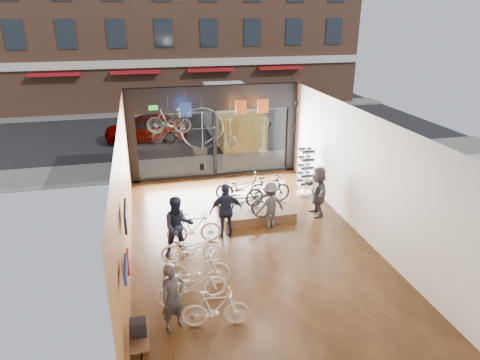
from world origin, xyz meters
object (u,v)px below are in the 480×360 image
object	(u,v)px
customer_2	(226,211)
penny_farthing	(211,129)
floor_bike_5	(194,228)
customer_0	(173,297)
floor_bike_4	(192,248)
customer_3	(270,205)
box_truck	(234,116)
display_bike_left	(243,201)
street_car	(146,127)
floor_bike_2	(192,286)
display_bike_mid	(268,190)
sunglasses_rack	(305,172)
floor_bike_1	(215,308)
customer_1	(178,227)
floor_bike_3	(197,268)
customer_5	(318,191)
display_platform	(255,210)
hung_bike	(169,120)
display_bike_right	(242,187)

from	to	relation	value
customer_2	penny_farthing	size ratio (longest dim) A/B	0.88
floor_bike_5	customer_0	distance (m)	3.76
floor_bike_4	customer_3	bearing A→B (deg)	-50.57
box_truck	customer_0	size ratio (longest dim) A/B	4.24
display_bike_left	penny_farthing	world-z (taller)	penny_farthing
street_car	floor_bike_2	world-z (taller)	street_car
display_bike_mid	sunglasses_rack	size ratio (longest dim) A/B	0.94
floor_bike_5	penny_farthing	xyz separation A→B (m)	(1.21, 3.72, 2.01)
box_truck	floor_bike_1	bearing A→B (deg)	-104.12
street_car	customer_1	bearing A→B (deg)	2.56
floor_bike_1	penny_farthing	xyz separation A→B (m)	(1.24, 7.50, 2.04)
display_bike_mid	sunglasses_rack	world-z (taller)	sunglasses_rack
box_truck	penny_farthing	bearing A→B (deg)	-109.17
customer_2	customer_1	bearing A→B (deg)	23.05
floor_bike_3	customer_0	world-z (taller)	customer_0
floor_bike_2	customer_5	world-z (taller)	customer_5
customer_3	penny_farthing	bearing A→B (deg)	-83.59
floor_bike_5	sunglasses_rack	world-z (taller)	sunglasses_rack
display_platform	customer_0	size ratio (longest dim) A/B	1.50
floor_bike_2	hung_bike	size ratio (longest dim) A/B	1.08
floor_bike_1	display_platform	xyz separation A→B (m)	(2.32, 5.25, -0.31)
floor_bike_2	customer_2	xyz separation A→B (m)	(1.44, 2.97, 0.43)
floor_bike_5	sunglasses_rack	size ratio (longest dim) A/B	0.90
box_truck	floor_bike_5	size ratio (longest dim) A/B	4.15
sunglasses_rack	display_platform	bearing A→B (deg)	-166.07
display_platform	customer_3	size ratio (longest dim) A/B	1.52
customer_1	customer_3	world-z (taller)	customer_1
floor_bike_1	customer_0	bearing A→B (deg)	88.10
customer_5	penny_farthing	world-z (taller)	penny_farthing
customer_1	customer_0	bearing A→B (deg)	-103.65
display_bike_right	customer_1	world-z (taller)	customer_1
box_truck	floor_bike_1	distance (m)	14.73
display_bike_mid	box_truck	bearing A→B (deg)	-16.86
customer_3	sunglasses_rack	distance (m)	3.08
floor_bike_3	customer_0	distance (m)	1.61
floor_bike_2	display_bike_right	world-z (taller)	display_bike_right
floor_bike_4	display_bike_left	size ratio (longest dim) A/B	0.95
floor_bike_3	customer_2	size ratio (longest dim) A/B	0.97
penny_farthing	hung_bike	xyz separation A→B (m)	(-1.53, -0.04, 0.43)
sunglasses_rack	floor_bike_2	bearing A→B (deg)	-146.43
floor_bike_1	customer_1	world-z (taller)	customer_1
display_platform	sunglasses_rack	world-z (taller)	sunglasses_rack
street_car	customer_2	bearing A→B (deg)	10.29
floor_bike_2	display_bike_mid	bearing A→B (deg)	-43.37
customer_3	sunglasses_rack	size ratio (longest dim) A/B	0.86
display_bike_mid	penny_farthing	world-z (taller)	penny_farthing
box_truck	floor_bike_4	bearing A→B (deg)	-107.91
street_car	sunglasses_rack	xyz separation A→B (m)	(5.61, -8.80, 0.17)
floor_bike_3	sunglasses_rack	size ratio (longest dim) A/B	0.93
display_bike_right	customer_1	xyz separation A→B (m)	(-2.46, -2.68, 0.12)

